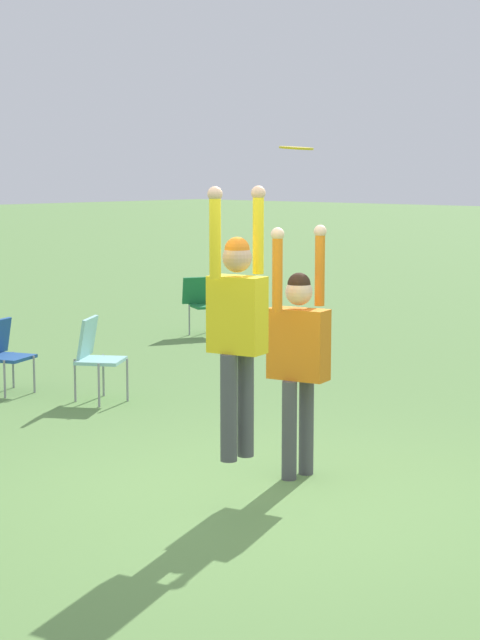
{
  "coord_description": "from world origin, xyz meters",
  "views": [
    {
      "loc": [
        -5.78,
        -5.13,
        2.43
      ],
      "look_at": [
        0.19,
        0.35,
        1.3
      ],
      "focal_mm": 60.0,
      "sensor_mm": 36.0,
      "label": 1
    }
  ],
  "objects": [
    {
      "name": "frisbee",
      "position": [
        0.28,
        -0.12,
        2.6
      ],
      "size": [
        0.25,
        0.25,
        0.03
      ],
      "color": "yellow"
    },
    {
      "name": "camping_chair_4",
      "position": [
        1.43,
        3.58,
        0.53
      ],
      "size": [
        0.64,
        0.7,
        0.88
      ],
      "rotation": [
        0.0,
        0.0,
        3.71
      ],
      "color": "gray",
      "rests_on": "ground_plane"
    },
    {
      "name": "camping_chair_3",
      "position": [
        1.03,
        4.67,
        0.47
      ],
      "size": [
        0.59,
        0.64,
        0.8
      ],
      "rotation": [
        0.0,
        0.0,
        3.5
      ],
      "color": "gray",
      "rests_on": "ground_plane"
    },
    {
      "name": "camping_chair_1",
      "position": [
        5.53,
        5.98,
        0.52
      ],
      "size": [
        0.63,
        0.68,
        0.86
      ],
      "rotation": [
        0.0,
        0.0,
        2.67
      ],
      "color": "gray",
      "rests_on": "ground_plane"
    },
    {
      "name": "person_jumping",
      "position": [
        -0.28,
        -0.06,
        1.4
      ],
      "size": [
        0.55,
        0.43,
        1.95
      ],
      "rotation": [
        0.0,
        0.0,
        1.79
      ],
      "color": "#4C4C51",
      "rests_on": "ground_plane"
    },
    {
      "name": "person_defending",
      "position": [
        0.66,
        0.15,
        1.06
      ],
      "size": [
        0.63,
        0.51,
        2.01
      ],
      "rotation": [
        0.0,
        0.0,
        -1.35
      ],
      "color": "#4C4C51",
      "rests_on": "ground_plane"
    },
    {
      "name": "ground_plane",
      "position": [
        0.0,
        0.0,
        0.0
      ],
      "size": [
        120.0,
        120.0,
        0.0
      ],
      "primitive_type": "plane",
      "color": "#608C47"
    }
  ]
}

